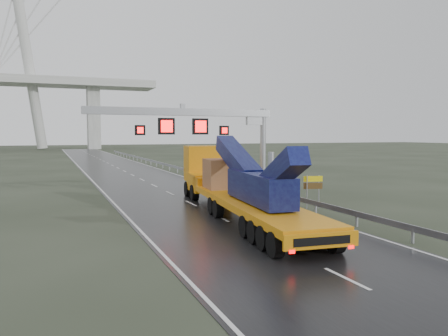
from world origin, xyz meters
name	(u,v)px	position (x,y,z in m)	size (l,w,h in m)	color
ground	(314,264)	(0.00, 0.00, 0.00)	(400.00, 400.00, 0.00)	#2A3122
road	(132,175)	(0.00, 40.00, 0.01)	(11.00, 200.00, 0.02)	black
guardrail	(206,175)	(6.10, 30.00, 0.70)	(0.20, 140.00, 1.40)	#93959C
sign_gantry	(209,128)	(2.10, 17.99, 5.61)	(14.90, 1.20, 7.42)	#AAAAA6
heavy_haul_truck	(229,182)	(1.46, 12.21, 1.94)	(5.22, 21.52, 5.01)	orange
exit_sign_pair	(313,185)	(7.10, 10.86, 1.61)	(1.32, 0.37, 2.30)	#989BA0
striped_barrier	(249,188)	(6.01, 18.81, 0.60)	(0.71, 0.38, 1.20)	red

